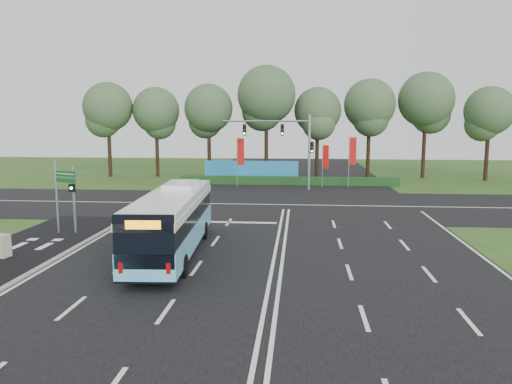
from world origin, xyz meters
TOP-DOWN VIEW (x-y plane):
  - ground at (0.00, 0.00)m, footprint 120.00×120.00m
  - road_main at (0.00, 0.00)m, footprint 20.00×120.00m
  - road_cross at (0.00, 12.00)m, footprint 120.00×14.00m
  - bike_path at (-12.50, -3.00)m, footprint 5.00×18.00m
  - kerb_strip at (-10.10, -3.00)m, footprint 0.25×18.00m
  - city_bus at (-4.88, -2.74)m, footprint 3.04×11.38m
  - pedestrian_signal at (-11.64, 1.20)m, footprint 0.32×0.44m
  - street_sign at (-12.27, 0.98)m, footprint 1.52×0.75m
  - utility_cabinet at (-12.79, -4.07)m, footprint 0.79×0.71m
  - banner_flag_left at (-4.67, 22.27)m, footprint 0.72×0.08m
  - banner_flag_mid at (3.55, 22.31)m, footprint 0.60×0.23m
  - banner_flag_right at (6.14, 23.08)m, footprint 0.73×0.15m
  - traffic_light_gantry at (0.21, 20.50)m, footprint 8.41×0.28m
  - hedge at (0.00, 24.50)m, footprint 22.00×1.20m
  - blue_hoarding at (-4.00, 27.00)m, footprint 10.00×0.30m
  - eucalyptus_row at (3.33, 30.82)m, footprint 52.75×8.63m

SIDE VIEW (x-z plane):
  - ground at x=0.00m, z-range 0.00..0.00m
  - road_main at x=0.00m, z-range 0.00..0.04m
  - road_cross at x=0.00m, z-range 0.00..0.05m
  - bike_path at x=-12.50m, z-range 0.00..0.06m
  - kerb_strip at x=-10.10m, z-range 0.00..0.12m
  - hedge at x=0.00m, z-range 0.00..0.80m
  - utility_cabinet at x=-12.79m, z-range 0.00..1.13m
  - blue_hoarding at x=-4.00m, z-range 0.00..2.20m
  - city_bus at x=-4.88m, z-range 0.01..3.24m
  - pedestrian_signal at x=-11.64m, z-range 0.18..4.07m
  - street_sign at x=-12.27m, z-range 0.53..4.77m
  - banner_flag_mid at x=3.55m, z-range 0.66..4.88m
  - banner_flag_left at x=-4.67m, z-range 0.73..5.60m
  - banner_flag_right at x=6.14m, z-range 0.74..5.70m
  - traffic_light_gantry at x=0.21m, z-range 1.16..8.16m
  - eucalyptus_row at x=3.33m, z-range 1.93..14.51m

